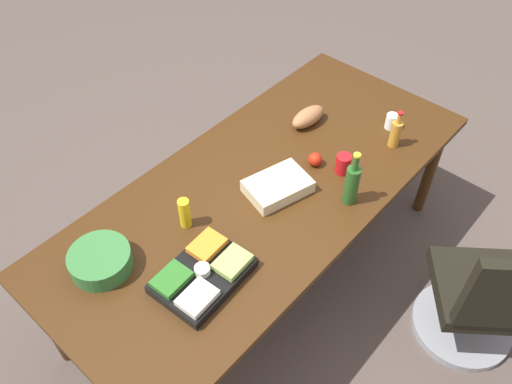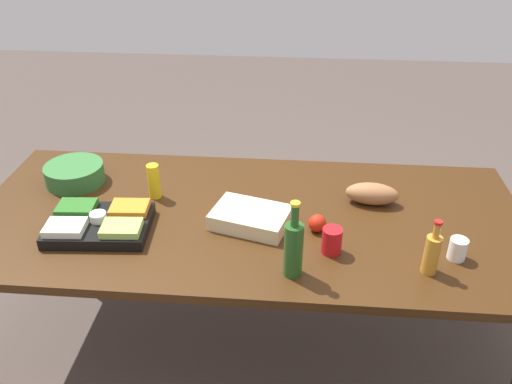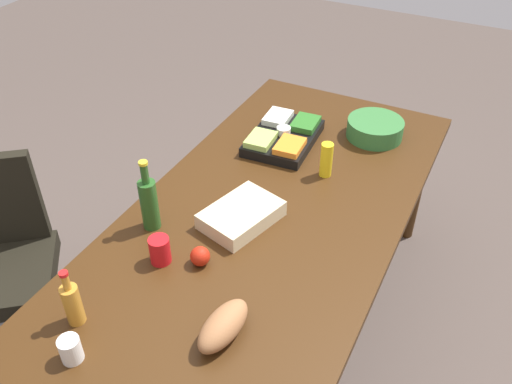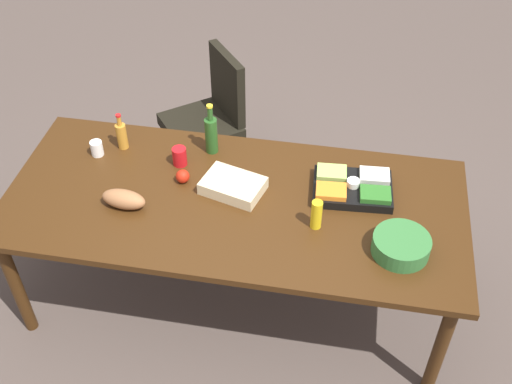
% 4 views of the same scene
% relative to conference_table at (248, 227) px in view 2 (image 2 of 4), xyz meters
% --- Properties ---
extents(ground_plane, '(10.00, 10.00, 0.00)m').
position_rel_conference_table_xyz_m(ground_plane, '(0.00, 0.00, -0.72)').
color(ground_plane, '#50433D').
extents(conference_table, '(2.46, 1.09, 0.79)m').
position_rel_conference_table_xyz_m(conference_table, '(0.00, 0.00, 0.00)').
color(conference_table, '#3C220D').
rests_on(conference_table, ground).
extents(bread_loaf, '(0.25, 0.13, 0.10)m').
position_rel_conference_table_xyz_m(bread_loaf, '(-0.56, -0.15, 0.12)').
color(bread_loaf, '#9A653E').
rests_on(bread_loaf, conference_table).
extents(apple_red, '(0.10, 0.10, 0.08)m').
position_rel_conference_table_xyz_m(apple_red, '(-0.31, 0.10, 0.11)').
color(apple_red, red).
rests_on(apple_red, conference_table).
extents(red_solo_cup, '(0.10, 0.10, 0.11)m').
position_rel_conference_table_xyz_m(red_solo_cup, '(-0.36, 0.24, 0.12)').
color(red_solo_cup, red).
rests_on(red_solo_cup, conference_table).
extents(salad_bowl, '(0.31, 0.31, 0.09)m').
position_rel_conference_table_xyz_m(salad_bowl, '(0.87, -0.22, 0.11)').
color(salad_bowl, '#326F34').
rests_on(salad_bowl, conference_table).
extents(sheet_cake, '(0.37, 0.30, 0.07)m').
position_rel_conference_table_xyz_m(sheet_cake, '(-0.02, 0.07, 0.10)').
color(sheet_cake, beige).
rests_on(sheet_cake, conference_table).
extents(paper_cup, '(0.08, 0.08, 0.09)m').
position_rel_conference_table_xyz_m(paper_cup, '(-0.85, 0.24, 0.11)').
color(paper_cup, white).
rests_on(paper_cup, conference_table).
extents(wine_bottle, '(0.08, 0.08, 0.32)m').
position_rel_conference_table_xyz_m(wine_bottle, '(-0.21, 0.39, 0.19)').
color(wine_bottle, '#25531E').
rests_on(wine_bottle, conference_table).
extents(mustard_bottle, '(0.07, 0.07, 0.17)m').
position_rel_conference_table_xyz_m(mustard_bottle, '(0.45, -0.12, 0.15)').
color(mustard_bottle, yellow).
rests_on(mustard_bottle, conference_table).
extents(dressing_bottle, '(0.07, 0.07, 0.23)m').
position_rel_conference_table_xyz_m(dressing_bottle, '(-0.73, 0.33, 0.16)').
color(dressing_bottle, '#C28229').
rests_on(dressing_bottle, conference_table).
extents(veggie_tray, '(0.44, 0.33, 0.09)m').
position_rel_conference_table_xyz_m(veggie_tray, '(0.61, 0.17, 0.10)').
color(veggie_tray, black).
rests_on(veggie_tray, conference_table).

